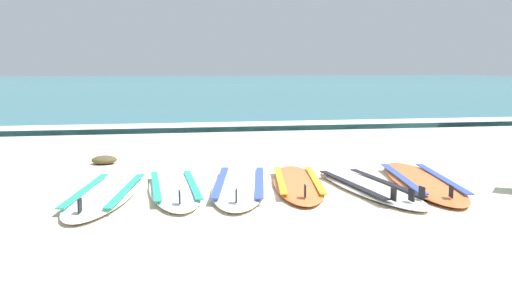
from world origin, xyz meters
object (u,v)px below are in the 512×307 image
object	(u,v)px
surfboard_2	(240,185)
surfboard_5	(421,181)
surfboard_0	(106,193)
surfboard_4	(368,187)
surfboard_1	(174,188)
surfboard_3	(298,183)

from	to	relation	value
surfboard_2	surfboard_5	xyz separation A→B (m)	(1.92, -0.15, -0.00)
surfboard_0	surfboard_5	xyz separation A→B (m)	(3.25, -0.02, -0.00)
surfboard_5	surfboard_4	bearing A→B (deg)	-166.21
surfboard_1	surfboard_3	bearing A→B (deg)	1.03
surfboard_3	surfboard_4	world-z (taller)	same
surfboard_0	surfboard_4	distance (m)	2.59
surfboard_4	surfboard_0	bearing A→B (deg)	176.06
surfboard_4	surfboard_1	bearing A→B (deg)	171.54
surfboard_0	surfboard_2	distance (m)	1.33
surfboard_0	surfboard_5	distance (m)	3.25
surfboard_5	surfboard_2	bearing A→B (deg)	175.46
surfboard_0	surfboard_2	world-z (taller)	same
surfboard_3	surfboard_2	bearing A→B (deg)	179.55
surfboard_2	surfboard_3	size ratio (longest dim) A/B	1.11
surfboard_1	surfboard_2	distance (m)	0.67
surfboard_4	surfboard_5	size ratio (longest dim) A/B	0.88
surfboard_0	surfboard_1	bearing A→B (deg)	9.46
surfboard_5	surfboard_3	bearing A→B (deg)	173.58
surfboard_2	surfboard_4	world-z (taller)	same
surfboard_1	surfboard_3	xyz separation A→B (m)	(1.28, 0.02, -0.00)
surfboard_0	surfboard_3	size ratio (longest dim) A/B	1.07
surfboard_3	surfboard_5	size ratio (longest dim) A/B	0.87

